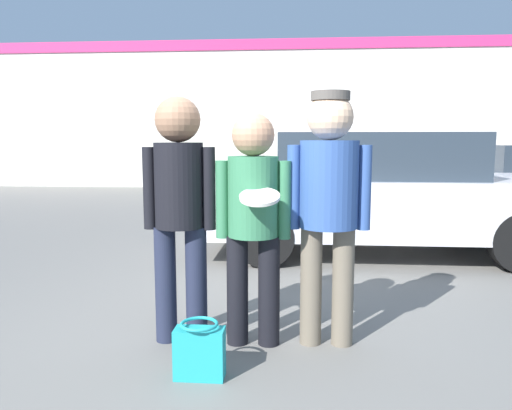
{
  "coord_description": "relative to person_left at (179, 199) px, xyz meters",
  "views": [
    {
      "loc": [
        0.44,
        -3.44,
        1.43
      ],
      "look_at": [
        0.15,
        0.14,
        0.95
      ],
      "focal_mm": 35.0,
      "sensor_mm": 36.0,
      "label": 1
    }
  ],
  "objects": [
    {
      "name": "ground_plane",
      "position": [
        0.37,
        0.09,
        -1.02
      ],
      "size": [
        56.0,
        56.0,
        0.0
      ],
      "primitive_type": "plane",
      "color": "#66635E"
    },
    {
      "name": "storefront_building",
      "position": [
        0.37,
        11.33,
        1.14
      ],
      "size": [
        24.0,
        0.22,
        4.26
      ],
      "color": "silver",
      "rests_on": "ground"
    },
    {
      "name": "person_left",
      "position": [
        0.0,
        0.0,
        0.0
      ],
      "size": [
        0.5,
        0.33,
        1.71
      ],
      "color": "#1E2338",
      "rests_on": "ground"
    },
    {
      "name": "person_middle_with_frisbee",
      "position": [
        0.51,
        -0.01,
        -0.08
      ],
      "size": [
        0.51,
        0.54,
        1.6
      ],
      "color": "black",
      "rests_on": "ground"
    },
    {
      "name": "person_right",
      "position": [
        1.02,
        0.04,
        0.04
      ],
      "size": [
        0.57,
        0.4,
        1.74
      ],
      "color": "#665B4C",
      "rests_on": "ground"
    },
    {
      "name": "parked_car_near",
      "position": [
        1.82,
        2.95,
        -0.26
      ],
      "size": [
        4.47,
        1.84,
        1.51
      ],
      "color": "silver",
      "rests_on": "ground"
    },
    {
      "name": "shrub",
      "position": [
        -2.11,
        10.53,
        -0.41
      ],
      "size": [
        1.23,
        1.23,
        1.23
      ],
      "color": "#2D6B33",
      "rests_on": "ground"
    },
    {
      "name": "handbag",
      "position": [
        0.24,
        -0.54,
        -0.85
      ],
      "size": [
        0.3,
        0.23,
        0.35
      ],
      "color": "teal",
      "rests_on": "ground"
    }
  ]
}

